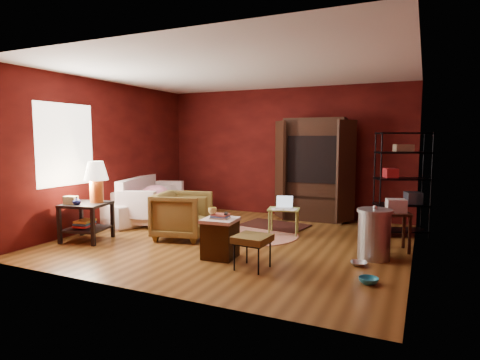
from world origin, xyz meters
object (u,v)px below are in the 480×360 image
at_px(hamper, 220,237).
at_px(wire_shelving, 403,180).
at_px(sofa, 152,199).
at_px(armchair, 182,213).
at_px(laptop_desk, 284,211).
at_px(tv_armoire, 315,167).
at_px(side_table, 91,193).

distance_m(hamper, wire_shelving, 3.45).
bearing_deg(wire_shelving, sofa, 165.62).
bearing_deg(armchair, hamper, -135.32).
height_order(sofa, armchair, sofa).
xyz_separation_m(laptop_desk, tv_armoire, (0.16, 1.52, 0.69)).
bearing_deg(laptop_desk, side_table, -160.67).
bearing_deg(sofa, hamper, -111.60).
xyz_separation_m(armchair, tv_armoire, (1.65, 2.50, 0.67)).
relative_size(tv_armoire, wire_shelving, 1.17).
distance_m(hamper, tv_armoire, 3.38).
height_order(armchair, tv_armoire, tv_armoire).
xyz_separation_m(laptop_desk, wire_shelving, (1.90, 0.77, 0.58)).
height_order(side_table, hamper, side_table).
bearing_deg(laptop_desk, armchair, -158.96).
bearing_deg(side_table, laptop_desk, 31.44).
bearing_deg(wire_shelving, side_table, -174.57).
bearing_deg(wire_shelving, tv_armoire, 134.29).
height_order(laptop_desk, tv_armoire, tv_armoire).
height_order(armchair, side_table, side_table).
bearing_deg(laptop_desk, wire_shelving, 9.91).
height_order(tv_armoire, wire_shelving, tv_armoire).
relative_size(hamper, wire_shelving, 0.36).
relative_size(sofa, wire_shelving, 1.25).
height_order(side_table, wire_shelving, wire_shelving).
distance_m(sofa, laptop_desk, 2.94).
distance_m(sofa, armchair, 1.79).
relative_size(side_table, tv_armoire, 0.63).
bearing_deg(tv_armoire, sofa, -158.34).
xyz_separation_m(side_table, hamper, (2.43, -0.00, -0.50)).
relative_size(sofa, side_table, 1.71).
bearing_deg(hamper, armchair, 146.54).
bearing_deg(laptop_desk, sofa, 166.17).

